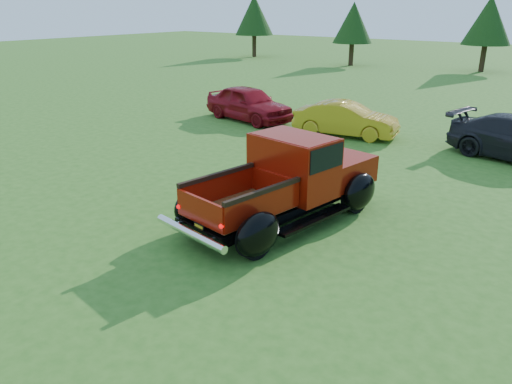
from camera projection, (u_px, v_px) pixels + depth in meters
ground at (232, 243)px, 9.78m from camera, size 120.00×120.00×0.00m
tree_far_west at (254, 15)px, 43.36m from camera, size 3.33×3.33×5.20m
tree_west at (353, 23)px, 37.15m from camera, size 2.94×2.94×4.60m
tree_mid_left at (489, 20)px, 33.52m from camera, size 3.20×3.20×5.00m
pickup_truck at (293, 179)px, 10.75m from camera, size 2.94×5.13×1.82m
show_car_red at (249, 103)px, 19.95m from camera, size 4.23×2.37×1.36m
show_car_yellow at (346, 119)px, 17.58m from camera, size 3.78×1.91×1.19m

